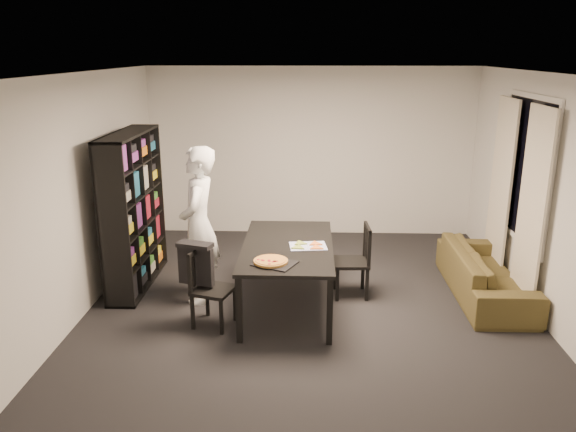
{
  "coord_description": "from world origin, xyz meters",
  "views": [
    {
      "loc": [
        -0.02,
        -5.87,
        2.82
      ],
      "look_at": [
        -0.25,
        0.11,
        1.05
      ],
      "focal_mm": 35.0,
      "sensor_mm": 36.0,
      "label": 1
    }
  ],
  "objects_px": {
    "dining_table": "(288,250)",
    "chair_left": "(206,282)",
    "sofa": "(485,273)",
    "bookshelf": "(133,211)",
    "baking_tray": "(275,263)",
    "pepperoni_pizza": "(271,261)",
    "person": "(199,225)",
    "chair_right": "(358,256)"
  },
  "relations": [
    {
      "from": "dining_table",
      "to": "chair_left",
      "type": "height_order",
      "value": "chair_left"
    },
    {
      "from": "dining_table",
      "to": "sofa",
      "type": "xyz_separation_m",
      "value": [
        2.34,
        0.4,
        -0.4
      ]
    },
    {
      "from": "bookshelf",
      "to": "baking_tray",
      "type": "height_order",
      "value": "bookshelf"
    },
    {
      "from": "pepperoni_pizza",
      "to": "bookshelf",
      "type": "bearing_deg",
      "value": 146.3
    },
    {
      "from": "sofa",
      "to": "pepperoni_pizza",
      "type": "bearing_deg",
      "value": 111.53
    },
    {
      "from": "pepperoni_pizza",
      "to": "chair_left",
      "type": "bearing_deg",
      "value": 170.04
    },
    {
      "from": "dining_table",
      "to": "pepperoni_pizza",
      "type": "relative_size",
      "value": 5.12
    },
    {
      "from": "baking_tray",
      "to": "sofa",
      "type": "xyz_separation_m",
      "value": [
        2.45,
        0.99,
        -0.48
      ]
    },
    {
      "from": "dining_table",
      "to": "pepperoni_pizza",
      "type": "height_order",
      "value": "pepperoni_pizza"
    },
    {
      "from": "dining_table",
      "to": "pepperoni_pizza",
      "type": "xyz_separation_m",
      "value": [
        -0.15,
        -0.58,
        0.09
      ]
    },
    {
      "from": "dining_table",
      "to": "chair_left",
      "type": "relative_size",
      "value": 2.14
    },
    {
      "from": "person",
      "to": "chair_right",
      "type": "bearing_deg",
      "value": 94.96
    },
    {
      "from": "chair_right",
      "to": "pepperoni_pizza",
      "type": "height_order",
      "value": "chair_right"
    },
    {
      "from": "chair_right",
      "to": "chair_left",
      "type": "bearing_deg",
      "value": -67.12
    },
    {
      "from": "pepperoni_pizza",
      "to": "sofa",
      "type": "distance_m",
      "value": 2.72
    },
    {
      "from": "bookshelf",
      "to": "person",
      "type": "height_order",
      "value": "bookshelf"
    },
    {
      "from": "dining_table",
      "to": "baking_tray",
      "type": "xyz_separation_m",
      "value": [
        -0.11,
        -0.59,
        0.07
      ]
    },
    {
      "from": "dining_table",
      "to": "person",
      "type": "distance_m",
      "value": 1.06
    },
    {
      "from": "bookshelf",
      "to": "dining_table",
      "type": "distance_m",
      "value": 2.01
    },
    {
      "from": "dining_table",
      "to": "person",
      "type": "xyz_separation_m",
      "value": [
        -1.02,
        0.18,
        0.23
      ]
    },
    {
      "from": "bookshelf",
      "to": "sofa",
      "type": "relative_size",
      "value": 1.0
    },
    {
      "from": "chair_left",
      "to": "baking_tray",
      "type": "distance_m",
      "value": 0.8
    },
    {
      "from": "sofa",
      "to": "baking_tray",
      "type": "bearing_deg",
      "value": 112.13
    },
    {
      "from": "chair_right",
      "to": "baking_tray",
      "type": "distance_m",
      "value": 1.34
    },
    {
      "from": "dining_table",
      "to": "pepperoni_pizza",
      "type": "bearing_deg",
      "value": -104.44
    },
    {
      "from": "chair_left",
      "to": "person",
      "type": "xyz_separation_m",
      "value": [
        -0.18,
        0.63,
        0.43
      ]
    },
    {
      "from": "chair_left",
      "to": "sofa",
      "type": "distance_m",
      "value": 3.3
    },
    {
      "from": "dining_table",
      "to": "sofa",
      "type": "relative_size",
      "value": 0.94
    },
    {
      "from": "baking_tray",
      "to": "chair_right",
      "type": "bearing_deg",
      "value": 45.39
    },
    {
      "from": "bookshelf",
      "to": "person",
      "type": "distance_m",
      "value": 0.98
    },
    {
      "from": "person",
      "to": "chair_left",
      "type": "bearing_deg",
      "value": 15.66
    },
    {
      "from": "sofa",
      "to": "dining_table",
      "type": "bearing_deg",
      "value": 99.82
    },
    {
      "from": "chair_left",
      "to": "sofa",
      "type": "xyz_separation_m",
      "value": [
        3.18,
        0.86,
        -0.2
      ]
    },
    {
      "from": "bookshelf",
      "to": "dining_table",
      "type": "bearing_deg",
      "value": -17.32
    },
    {
      "from": "chair_right",
      "to": "sofa",
      "type": "relative_size",
      "value": 0.46
    },
    {
      "from": "person",
      "to": "baking_tray",
      "type": "distance_m",
      "value": 1.2
    },
    {
      "from": "bookshelf",
      "to": "chair_left",
      "type": "xyz_separation_m",
      "value": [
        1.06,
        -1.05,
        -0.47
      ]
    },
    {
      "from": "chair_left",
      "to": "chair_right",
      "type": "height_order",
      "value": "chair_right"
    },
    {
      "from": "bookshelf",
      "to": "dining_table",
      "type": "height_order",
      "value": "bookshelf"
    },
    {
      "from": "chair_left",
      "to": "dining_table",
      "type": "bearing_deg",
      "value": -44.25
    },
    {
      "from": "person",
      "to": "baking_tray",
      "type": "height_order",
      "value": "person"
    },
    {
      "from": "sofa",
      "to": "chair_left",
      "type": "bearing_deg",
      "value": 105.13
    }
  ]
}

